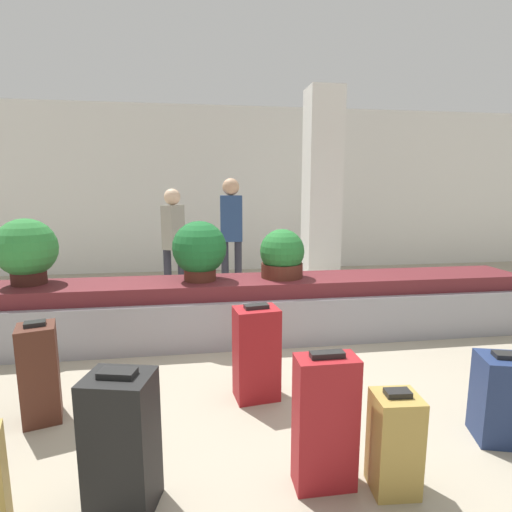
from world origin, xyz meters
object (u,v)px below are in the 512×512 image
(suitcase_1, at_px, (40,373))
(suitcase_4, at_px, (505,399))
(potted_plant_1, at_px, (199,250))
(traveler_0, at_px, (231,226))
(suitcase_2, at_px, (395,443))
(suitcase_5, at_px, (122,443))
(potted_plant_2, at_px, (27,250))
(suitcase_0, at_px, (325,422))
(suitcase_3, at_px, (256,353))
(traveler_1, at_px, (174,236))
(potted_plant_0, at_px, (282,255))
(pillar, at_px, (322,190))

(suitcase_1, bearing_deg, suitcase_4, -29.02)
(potted_plant_1, height_order, traveler_0, traveler_0)
(suitcase_2, relative_size, potted_plant_1, 0.91)
(suitcase_5, bearing_deg, traveler_0, 90.78)
(suitcase_5, distance_m, potted_plant_2, 2.82)
(suitcase_0, distance_m, suitcase_2, 0.39)
(suitcase_5, bearing_deg, suitcase_2, 10.18)
(potted_plant_2, bearing_deg, suitcase_0, -45.01)
(suitcase_0, xyz_separation_m, traveler_0, (-0.17, 3.99, 0.70))
(suitcase_1, height_order, traveler_0, traveler_0)
(suitcase_5, relative_size, potted_plant_1, 1.19)
(suitcase_1, bearing_deg, traveler_0, 45.81)
(suitcase_3, height_order, potted_plant_1, potted_plant_1)
(suitcase_0, height_order, suitcase_5, suitcase_0)
(suitcase_5, bearing_deg, potted_plant_2, 132.36)
(traveler_1, bearing_deg, suitcase_4, -115.36)
(potted_plant_0, relative_size, potted_plant_1, 0.84)
(potted_plant_1, relative_size, traveler_1, 0.39)
(pillar, relative_size, traveler_1, 1.96)
(suitcase_4, bearing_deg, suitcase_5, -158.18)
(suitcase_3, distance_m, traveler_1, 3.01)
(potted_plant_2, distance_m, traveler_1, 2.00)
(suitcase_0, bearing_deg, suitcase_2, -13.03)
(potted_plant_0, xyz_separation_m, potted_plant_1, (-0.90, -0.02, 0.08))
(pillar, xyz_separation_m, suitcase_5, (-2.42, -4.48, -1.23))
(suitcase_0, relative_size, traveler_1, 0.48)
(potted_plant_1, xyz_separation_m, traveler_1, (-0.36, 1.52, -0.01))
(potted_plant_1, xyz_separation_m, traveler_0, (0.48, 1.67, 0.10))
(potted_plant_0, bearing_deg, suitcase_0, -96.11)
(suitcase_0, height_order, suitcase_3, suitcase_0)
(pillar, relative_size, suitcase_1, 4.38)
(suitcase_1, xyz_separation_m, suitcase_5, (0.72, -0.91, 0.01))
(potted_plant_1, bearing_deg, potted_plant_2, 177.44)
(suitcase_4, distance_m, potted_plant_1, 2.94)
(potted_plant_2, height_order, traveler_1, traveler_1)
(suitcase_2, relative_size, suitcase_3, 0.77)
(suitcase_0, height_order, suitcase_1, suitcase_0)
(suitcase_1, xyz_separation_m, suitcase_4, (3.07, -0.68, -0.07))
(suitcase_0, bearing_deg, potted_plant_1, 105.94)
(suitcase_5, xyz_separation_m, traveler_0, (0.89, 4.00, 0.71))
(pillar, bearing_deg, suitcase_4, -90.93)
(traveler_0, bearing_deg, suitcase_5, -99.86)
(pillar, relative_size, suitcase_4, 5.34)
(suitcase_2, xyz_separation_m, traveler_0, (-0.54, 4.08, 0.80))
(potted_plant_1, bearing_deg, potted_plant_0, 1.16)
(potted_plant_1, height_order, potted_plant_2, potted_plant_2)
(potted_plant_1, bearing_deg, suitcase_3, -72.59)
(suitcase_1, relative_size, potted_plant_0, 1.36)
(suitcase_2, bearing_deg, potted_plant_2, 142.15)
(potted_plant_0, xyz_separation_m, potted_plant_2, (-2.65, 0.06, 0.11))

